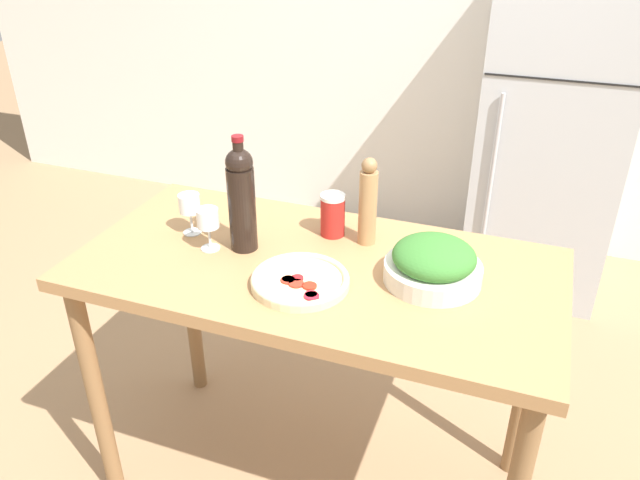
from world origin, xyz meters
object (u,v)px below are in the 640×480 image
Objects in this scene: wine_bottle at (241,197)px; pepper_mill at (368,203)px; wine_glass_far at (190,205)px; homemade_pizza at (302,281)px; wine_glass_near at (208,221)px; salt_canister at (333,215)px; refrigerator at (552,135)px; salad_bowl at (433,264)px.

wine_bottle reaches higher than pepper_mill.
wine_glass_far is 0.48m from homemade_pizza.
wine_glass_near is 0.36m from homemade_pizza.
wine_glass_near is 0.48× the size of pepper_mill.
pepper_mill is at bearing 25.32° from wine_glass_near.
salt_canister reaches higher than homemade_pizza.
wine_glass_far is 0.55m from pepper_mill.
pepper_mill is at bearing 25.60° from wine_bottle.
refrigerator is 1.99m from wine_glass_near.
wine_bottle is 1.31× the size of homemade_pizza.
salt_canister reaches higher than wine_glass_near.
pepper_mill is at bearing 14.07° from wine_glass_far.
refrigerator is 4.53× the size of wine_bottle.
wine_bottle is 0.38m from pepper_mill.
salt_canister is (0.42, 0.15, -0.03)m from wine_glass_far.
wine_glass_near is 0.49× the size of salad_bowl.
refrigerator is at bearing 67.99° from salt_canister.
pepper_mill is 0.29m from salad_bowl.
wine_glass_far is 0.48× the size of pepper_mill.
refrigerator is 12.16× the size of wine_glass_near.
refrigerator is 1.98m from wine_glass_far.
pepper_mill is (0.43, 0.20, 0.04)m from wine_glass_near.
salt_canister is at bearing 155.35° from salad_bowl.
salt_canister is (-0.12, 0.01, -0.07)m from pepper_mill.
salad_bowl is at bearing 24.05° from homemade_pizza.
wine_glass_near is at bearing 164.61° from homemade_pizza.
salad_bowl reaches higher than homemade_pizza.
salt_canister is at bearing 34.24° from wine_glass_near.
salad_bowl is (0.57, 0.01, -0.11)m from wine_bottle.
salad_bowl is at bearing -24.65° from salt_canister.
refrigerator is 1.66m from salt_canister.
wine_bottle is (-0.84, -1.70, 0.27)m from refrigerator.
salt_canister is (-0.62, -1.53, 0.17)m from refrigerator.
salad_bowl is 0.38m from salt_canister.
wine_glass_near is at bearing -175.25° from salad_bowl.
wine_glass_near is 0.97× the size of salt_canister.
refrigerator is at bearing 58.17° from wine_glass_far.
wine_glass_far is (-0.20, 0.03, -0.07)m from wine_bottle.
homemade_pizza is 0.31m from salt_canister.
refrigerator is at bearing 63.70° from wine_bottle.
pepper_mill reaches higher than wine_glass_far.
wine_bottle is at bearing -116.30° from refrigerator.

